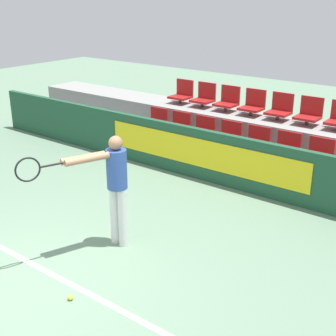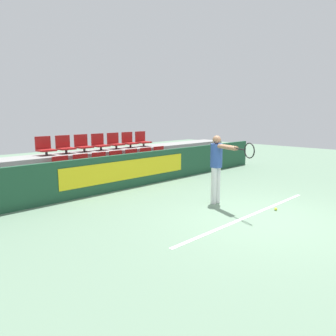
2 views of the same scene
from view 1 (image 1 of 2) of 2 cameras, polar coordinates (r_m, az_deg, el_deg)
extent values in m
plane|color=slate|center=(6.34, -16.71, -13.19)|extent=(30.00, 30.00, 0.00)
cube|color=white|center=(6.47, -14.59, -12.10)|extent=(4.93, 0.08, 0.01)
cube|color=#1E4C33|center=(8.90, 5.05, 1.44)|extent=(12.27, 0.12, 1.00)
cube|color=yellow|center=(8.91, 3.92, 1.84)|extent=(4.39, 0.02, 0.55)
cube|color=gray|center=(9.44, 6.85, 0.88)|extent=(11.87, 0.98, 0.48)
cube|color=gray|center=(10.18, 9.73, 3.65)|extent=(11.87, 0.98, 0.97)
cylinder|color=#333333|center=(10.38, -1.70, 4.63)|extent=(0.07, 0.07, 0.12)
cube|color=#A31919|center=(10.36, -1.71, 5.08)|extent=(0.46, 0.42, 0.05)
cube|color=#A31919|center=(10.45, -1.07, 6.40)|extent=(0.46, 0.04, 0.36)
cylinder|color=#333333|center=(10.02, 1.03, 4.04)|extent=(0.07, 0.07, 0.12)
cube|color=#A31919|center=(10.00, 1.04, 4.50)|extent=(0.46, 0.42, 0.05)
cube|color=#A31919|center=(10.09, 1.68, 5.87)|extent=(0.46, 0.04, 0.36)
cylinder|color=#333333|center=(9.69, 3.96, 3.39)|extent=(0.07, 0.07, 0.12)
cube|color=#A31919|center=(9.67, 3.97, 3.87)|extent=(0.46, 0.42, 0.05)
cube|color=#A31919|center=(9.76, 4.62, 5.28)|extent=(0.46, 0.04, 0.36)
cylinder|color=#333333|center=(9.39, 7.09, 2.68)|extent=(0.07, 0.07, 0.12)
cube|color=#A31919|center=(9.36, 7.11, 3.18)|extent=(0.46, 0.42, 0.05)
cube|color=#A31919|center=(9.46, 7.74, 4.64)|extent=(0.46, 0.04, 0.36)
cylinder|color=#333333|center=(9.11, 10.40, 1.93)|extent=(0.07, 0.07, 0.12)
cube|color=#A31919|center=(9.08, 10.44, 2.43)|extent=(0.46, 0.42, 0.05)
cube|color=#A31919|center=(9.18, 11.06, 3.94)|extent=(0.46, 0.04, 0.36)
cylinder|color=#333333|center=(8.87, 13.91, 1.12)|extent=(0.07, 0.07, 0.12)
cube|color=#A31919|center=(8.84, 13.96, 1.63)|extent=(0.46, 0.42, 0.05)
cube|color=#A31919|center=(8.95, 14.56, 3.20)|extent=(0.46, 0.04, 0.36)
cylinder|color=#333333|center=(8.67, 17.60, 0.26)|extent=(0.07, 0.07, 0.12)
cube|color=#A31919|center=(8.64, 17.66, 0.79)|extent=(0.46, 0.42, 0.05)
cube|color=#A31919|center=(8.74, 18.24, 2.40)|extent=(0.46, 0.04, 0.36)
cylinder|color=#333333|center=(11.01, 1.49, 8.19)|extent=(0.07, 0.07, 0.12)
cube|color=#A31919|center=(10.99, 1.49, 8.62)|extent=(0.46, 0.42, 0.05)
cube|color=#A31919|center=(11.10, 2.08, 9.82)|extent=(0.46, 0.04, 0.36)
cylinder|color=#333333|center=(10.67, 4.18, 7.72)|extent=(0.07, 0.07, 0.12)
cube|color=#A31919|center=(10.66, 4.19, 8.17)|extent=(0.46, 0.42, 0.05)
cube|color=#A31919|center=(10.77, 4.78, 9.41)|extent=(0.46, 0.04, 0.36)
cylinder|color=#333333|center=(10.36, 7.04, 7.22)|extent=(0.07, 0.07, 0.12)
cube|color=#A31919|center=(10.34, 7.06, 7.67)|extent=(0.46, 0.42, 0.05)
cube|color=#A31919|center=(10.46, 7.64, 8.95)|extent=(0.46, 0.04, 0.36)
cylinder|color=#333333|center=(10.08, 10.05, 6.66)|extent=(0.07, 0.07, 0.12)
cube|color=#A31919|center=(10.06, 10.09, 7.13)|extent=(0.46, 0.42, 0.05)
cube|color=#A31919|center=(10.17, 10.66, 8.44)|extent=(0.46, 0.04, 0.36)
cylinder|color=#333333|center=(9.82, 13.23, 6.05)|extent=(0.07, 0.07, 0.12)
cube|color=#A31919|center=(9.80, 13.27, 6.53)|extent=(0.46, 0.42, 0.05)
cube|color=#A31919|center=(9.92, 13.83, 7.88)|extent=(0.46, 0.04, 0.36)
cylinder|color=#333333|center=(9.60, 16.56, 5.39)|extent=(0.07, 0.07, 0.12)
cube|color=#A31919|center=(9.58, 16.61, 5.88)|extent=(0.46, 0.42, 0.05)
cube|color=#A31919|center=(9.70, 17.15, 7.27)|extent=(0.46, 0.04, 0.36)
cylinder|color=silver|center=(6.78, -6.52, -5.67)|extent=(0.13, 0.13, 0.88)
cylinder|color=silver|center=(6.68, -5.54, -6.05)|extent=(0.13, 0.13, 0.88)
cylinder|color=#2D4C99|center=(6.44, -6.28, -0.14)|extent=(0.28, 0.28, 0.56)
sphere|color=#9E7051|center=(6.31, -6.41, 3.06)|extent=(0.19, 0.19, 0.19)
cylinder|color=#9E7051|center=(6.22, -10.31, 1.22)|extent=(0.30, 0.60, 0.09)
cylinder|color=#9E7051|center=(6.16, -9.81, 1.07)|extent=(0.30, 0.60, 0.09)
cylinder|color=black|center=(6.05, -14.02, 0.36)|extent=(0.13, 0.29, 0.03)
torus|color=black|center=(5.97, -16.73, -0.19)|extent=(0.14, 0.31, 0.32)
sphere|color=#CCDB33|center=(5.88, -11.81, -15.22)|extent=(0.07, 0.07, 0.07)
camera|label=2|loc=(10.55, -53.69, 5.25)|focal=35.00mm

